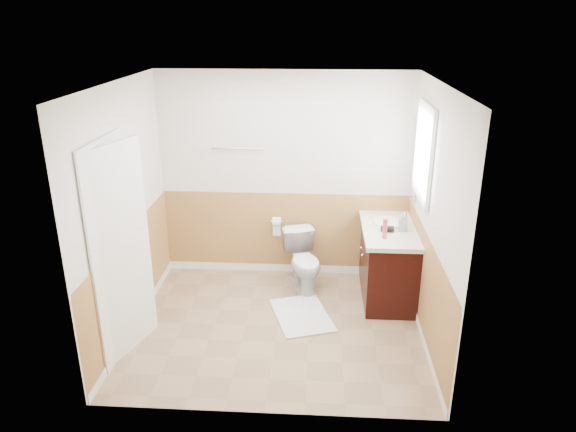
# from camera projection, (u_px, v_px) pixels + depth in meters

# --- Properties ---
(floor) EXTENTS (3.00, 3.00, 0.00)m
(floor) POSITION_uv_depth(u_px,v_px,m) (277.00, 326.00, 5.57)
(floor) COLOR #8C7051
(floor) RESTS_ON ground
(ceiling) EXTENTS (3.00, 3.00, 0.00)m
(ceiling) POSITION_uv_depth(u_px,v_px,m) (275.00, 83.00, 4.68)
(ceiling) COLOR white
(ceiling) RESTS_ON floor
(wall_back) EXTENTS (3.00, 0.00, 3.00)m
(wall_back) POSITION_uv_depth(u_px,v_px,m) (285.00, 177.00, 6.34)
(wall_back) COLOR silver
(wall_back) RESTS_ON floor
(wall_front) EXTENTS (3.00, 0.00, 3.00)m
(wall_front) POSITION_uv_depth(u_px,v_px,m) (262.00, 277.00, 3.92)
(wall_front) COLOR silver
(wall_front) RESTS_ON floor
(wall_left) EXTENTS (0.00, 3.00, 3.00)m
(wall_left) POSITION_uv_depth(u_px,v_px,m) (125.00, 212.00, 5.21)
(wall_left) COLOR silver
(wall_left) RESTS_ON floor
(wall_right) EXTENTS (0.00, 3.00, 3.00)m
(wall_right) POSITION_uv_depth(u_px,v_px,m) (433.00, 219.00, 5.04)
(wall_right) COLOR silver
(wall_right) RESTS_ON floor
(wainscot_back) EXTENTS (3.00, 0.00, 3.00)m
(wainscot_back) POSITION_uv_depth(u_px,v_px,m) (285.00, 235.00, 6.60)
(wainscot_back) COLOR #AE8345
(wainscot_back) RESTS_ON floor
(wainscot_front) EXTENTS (3.00, 0.00, 3.00)m
(wainscot_front) POSITION_uv_depth(u_px,v_px,m) (263.00, 361.00, 4.19)
(wainscot_front) COLOR #AE8345
(wainscot_front) RESTS_ON floor
(wainscot_left) EXTENTS (0.00, 2.60, 2.60)m
(wainscot_left) POSITION_uv_depth(u_px,v_px,m) (134.00, 280.00, 5.48)
(wainscot_left) COLOR #AE8345
(wainscot_left) RESTS_ON floor
(wainscot_right) EXTENTS (0.00, 2.60, 2.60)m
(wainscot_right) POSITION_uv_depth(u_px,v_px,m) (424.00, 288.00, 5.31)
(wainscot_right) COLOR #AE8345
(wainscot_right) RESTS_ON floor
(toilet) EXTENTS (0.57, 0.75, 0.68)m
(toilet) POSITION_uv_depth(u_px,v_px,m) (304.00, 261.00, 6.26)
(toilet) COLOR silver
(toilet) RESTS_ON floor
(bath_mat) EXTENTS (0.77, 0.93, 0.02)m
(bath_mat) POSITION_uv_depth(u_px,v_px,m) (302.00, 315.00, 5.76)
(bath_mat) COLOR silver
(bath_mat) RESTS_ON floor
(vanity_cabinet) EXTENTS (0.55, 1.10, 0.80)m
(vanity_cabinet) POSITION_uv_depth(u_px,v_px,m) (388.00, 264.00, 6.05)
(vanity_cabinet) COLOR black
(vanity_cabinet) RESTS_ON floor
(vanity_knob_left) EXTENTS (0.03, 0.03, 0.03)m
(vanity_knob_left) POSITION_uv_depth(u_px,v_px,m) (363.00, 255.00, 5.93)
(vanity_knob_left) COLOR white
(vanity_knob_left) RESTS_ON vanity_cabinet
(vanity_knob_right) EXTENTS (0.03, 0.03, 0.03)m
(vanity_knob_right) POSITION_uv_depth(u_px,v_px,m) (361.00, 248.00, 6.11)
(vanity_knob_right) COLOR silver
(vanity_knob_right) RESTS_ON vanity_cabinet
(countertop) EXTENTS (0.60, 1.15, 0.05)m
(countertop) POSITION_uv_depth(u_px,v_px,m) (389.00, 230.00, 5.90)
(countertop) COLOR silver
(countertop) RESTS_ON vanity_cabinet
(sink_basin) EXTENTS (0.36, 0.36, 0.02)m
(sink_basin) POSITION_uv_depth(u_px,v_px,m) (389.00, 222.00, 6.03)
(sink_basin) COLOR white
(sink_basin) RESTS_ON countertop
(faucet) EXTENTS (0.02, 0.02, 0.14)m
(faucet) POSITION_uv_depth(u_px,v_px,m) (405.00, 217.00, 6.00)
(faucet) COLOR silver
(faucet) RESTS_ON countertop
(lotion_bottle) EXTENTS (0.05, 0.05, 0.22)m
(lotion_bottle) POSITION_uv_depth(u_px,v_px,m) (385.00, 228.00, 5.58)
(lotion_bottle) COLOR #D73759
(lotion_bottle) RESTS_ON countertop
(soap_dispenser) EXTENTS (0.10, 0.10, 0.20)m
(soap_dispenser) POSITION_uv_depth(u_px,v_px,m) (403.00, 222.00, 5.78)
(soap_dispenser) COLOR gray
(soap_dispenser) RESTS_ON countertop
(hair_dryer_body) EXTENTS (0.14, 0.07, 0.07)m
(hair_dryer_body) POSITION_uv_depth(u_px,v_px,m) (387.00, 229.00, 5.77)
(hair_dryer_body) COLOR black
(hair_dryer_body) RESTS_ON countertop
(hair_dryer_handle) EXTENTS (0.03, 0.03, 0.07)m
(hair_dryer_handle) POSITION_uv_depth(u_px,v_px,m) (384.00, 230.00, 5.82)
(hair_dryer_handle) COLOR black
(hair_dryer_handle) RESTS_ON countertop
(mirror_panel) EXTENTS (0.02, 0.35, 0.90)m
(mirror_panel) POSITION_uv_depth(u_px,v_px,m) (414.00, 159.00, 5.96)
(mirror_panel) COLOR silver
(mirror_panel) RESTS_ON wall_right
(window_frame) EXTENTS (0.04, 0.80, 1.00)m
(window_frame) POSITION_uv_depth(u_px,v_px,m) (424.00, 152.00, 5.41)
(window_frame) COLOR white
(window_frame) RESTS_ON wall_right
(window_glass) EXTENTS (0.01, 0.70, 0.90)m
(window_glass) POSITION_uv_depth(u_px,v_px,m) (425.00, 152.00, 5.41)
(window_glass) COLOR white
(window_glass) RESTS_ON wall_right
(door) EXTENTS (0.29, 0.78, 2.04)m
(door) POSITION_uv_depth(u_px,v_px,m) (121.00, 253.00, 4.87)
(door) COLOR white
(door) RESTS_ON wall_left
(door_frame) EXTENTS (0.02, 0.92, 2.10)m
(door_frame) POSITION_uv_depth(u_px,v_px,m) (113.00, 251.00, 4.87)
(door_frame) COLOR white
(door_frame) RESTS_ON wall_left
(door_knob) EXTENTS (0.06, 0.06, 0.06)m
(door_knob) POSITION_uv_depth(u_px,v_px,m) (140.00, 245.00, 5.20)
(door_knob) COLOR silver
(door_knob) RESTS_ON door
(towel_bar) EXTENTS (0.62, 0.02, 0.02)m
(towel_bar) POSITION_uv_depth(u_px,v_px,m) (238.00, 149.00, 6.20)
(towel_bar) COLOR silver
(towel_bar) RESTS_ON wall_back
(tp_holder_bar) EXTENTS (0.14, 0.02, 0.02)m
(tp_holder_bar) POSITION_uv_depth(u_px,v_px,m) (277.00, 222.00, 6.48)
(tp_holder_bar) COLOR silver
(tp_holder_bar) RESTS_ON wall_back
(tp_roll) EXTENTS (0.10, 0.11, 0.11)m
(tp_roll) POSITION_uv_depth(u_px,v_px,m) (277.00, 222.00, 6.48)
(tp_roll) COLOR white
(tp_roll) RESTS_ON tp_holder_bar
(tp_sheet) EXTENTS (0.10, 0.01, 0.16)m
(tp_sheet) POSITION_uv_depth(u_px,v_px,m) (277.00, 230.00, 6.51)
(tp_sheet) COLOR white
(tp_sheet) RESTS_ON tp_roll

